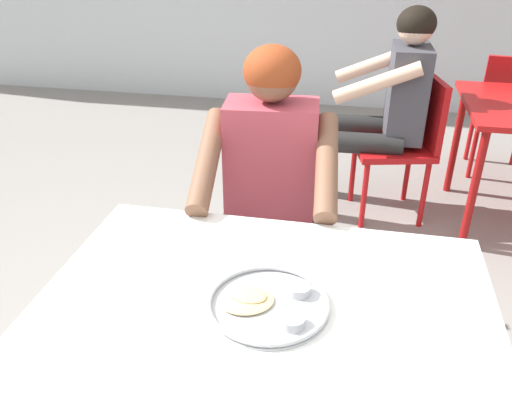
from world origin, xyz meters
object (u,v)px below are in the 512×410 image
at_px(thali_tray, 269,303).
at_px(chair_red_left, 407,138).
at_px(diner_foreground, 268,185).
at_px(chair_red_far, 507,108).
at_px(chair_foreground, 273,213).
at_px(table_foreground, 262,331).
at_px(patron_background, 389,97).

height_order(thali_tray, chair_red_left, chair_red_left).
relative_size(diner_foreground, chair_red_far, 1.44).
relative_size(chair_foreground, chair_red_far, 0.98).
distance_m(table_foreground, chair_red_left, 2.01).
height_order(table_foreground, patron_background, patron_background).
height_order(thali_tray, chair_red_far, chair_red_far).
distance_m(chair_foreground, chair_red_left, 1.18).
height_order(thali_tray, chair_foreground, chair_foreground).
xyz_separation_m(chair_foreground, patron_background, (0.48, 1.03, 0.23)).
height_order(table_foreground, chair_red_far, chair_red_far).
xyz_separation_m(thali_tray, patron_background, (0.34, 1.96, -0.05)).
relative_size(table_foreground, chair_red_far, 1.35).
distance_m(thali_tray, chair_red_far, 2.87).
bearing_deg(table_foreground, thali_tray, 29.43).
xyz_separation_m(thali_tray, chair_foreground, (-0.14, 0.92, -0.27)).
relative_size(table_foreground, patron_background, 0.95).
distance_m(thali_tray, diner_foreground, 0.71).
bearing_deg(diner_foreground, chair_red_left, 64.46).
bearing_deg(chair_foreground, table_foreground, -82.27).
relative_size(thali_tray, chair_red_far, 0.36).
relative_size(diner_foreground, patron_background, 1.02).
relative_size(thali_tray, patron_background, 0.25).
xyz_separation_m(table_foreground, patron_background, (0.35, 1.96, 0.04)).
bearing_deg(patron_background, diner_foreground, -110.39).
xyz_separation_m(thali_tray, diner_foreground, (-0.13, 0.70, -0.03)).
bearing_deg(chair_red_left, chair_foreground, -120.81).
bearing_deg(diner_foreground, table_foreground, -81.07).
distance_m(chair_foreground, diner_foreground, 0.33).
relative_size(chair_red_far, patron_background, 0.70).
distance_m(diner_foreground, chair_red_far, 2.31).
relative_size(table_foreground, thali_tray, 3.77).
bearing_deg(chair_foreground, diner_foreground, -86.19).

